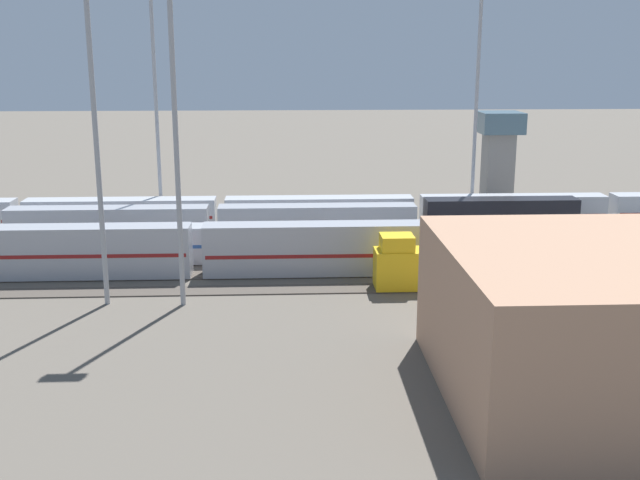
% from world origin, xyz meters
% --- Properties ---
extents(ground_plane, '(400.00, 400.00, 0.00)m').
position_xyz_m(ground_plane, '(0.00, 0.00, 0.00)').
color(ground_plane, '#60594F').
extents(track_bed_0, '(140.00, 2.80, 0.12)m').
position_xyz_m(track_bed_0, '(0.00, -12.50, 0.06)').
color(track_bed_0, '#4C443D').
rests_on(track_bed_0, ground_plane).
extents(track_bed_1, '(140.00, 2.80, 0.12)m').
position_xyz_m(track_bed_1, '(0.00, -7.50, 0.06)').
color(track_bed_1, '#3D3833').
rests_on(track_bed_1, ground_plane).
extents(track_bed_2, '(140.00, 2.80, 0.12)m').
position_xyz_m(track_bed_2, '(0.00, -2.50, 0.06)').
color(track_bed_2, '#4C443D').
rests_on(track_bed_2, ground_plane).
extents(track_bed_3, '(140.00, 2.80, 0.12)m').
position_xyz_m(track_bed_3, '(0.00, 2.50, 0.06)').
color(track_bed_3, '#3D3833').
rests_on(track_bed_3, ground_plane).
extents(track_bed_4, '(140.00, 2.80, 0.12)m').
position_xyz_m(track_bed_4, '(0.00, 7.50, 0.06)').
color(track_bed_4, '#4C443D').
rests_on(track_bed_4, ground_plane).
extents(track_bed_5, '(140.00, 2.80, 0.12)m').
position_xyz_m(track_bed_5, '(0.00, 12.50, 0.06)').
color(track_bed_5, '#4C443D').
rests_on(track_bed_5, ground_plane).
extents(train_on_track_3, '(139.00, 3.06, 4.40)m').
position_xyz_m(train_on_track_3, '(5.05, 2.50, 2.05)').
color(train_on_track_3, '#1E6B9E').
rests_on(train_on_track_3, ground_plane).
extents(train_on_track_5, '(10.00, 3.00, 5.00)m').
position_xyz_m(train_on_track_5, '(-6.36, 12.50, 2.16)').
color(train_on_track_5, gold).
rests_on(train_on_track_5, ground_plane).
extents(train_on_track_4, '(95.60, 3.06, 5.00)m').
position_xyz_m(train_on_track_4, '(-9.07, 7.50, 2.61)').
color(train_on_track_4, '#A8AAB2').
rests_on(train_on_track_4, ground_plane).
extents(train_on_track_0, '(119.80, 3.06, 3.80)m').
position_xyz_m(train_on_track_0, '(2.31, -12.50, 1.99)').
color(train_on_track_0, silver).
rests_on(train_on_track_0, ground_plane).
extents(train_on_track_1, '(90.60, 3.00, 4.40)m').
position_xyz_m(train_on_track_1, '(16.32, -7.50, 2.09)').
color(train_on_track_1, black).
rests_on(train_on_track_1, ground_plane).
extents(light_mast_0, '(2.80, 0.70, 32.60)m').
position_xyz_m(light_mast_0, '(21.96, -14.69, 20.24)').
color(light_mast_0, '#9EA0A5').
rests_on(light_mast_0, ground_plane).
extents(light_mast_1, '(2.80, 0.70, 29.65)m').
position_xyz_m(light_mast_1, '(22.14, 15.67, 18.66)').
color(light_mast_1, '#9EA0A5').
rests_on(light_mast_1, ground_plane).
extents(light_mast_2, '(2.80, 0.70, 29.03)m').
position_xyz_m(light_mast_2, '(-17.17, -14.62, 18.33)').
color(light_mast_2, '#9EA0A5').
rests_on(light_mast_2, ground_plane).
extents(light_mast_3, '(2.80, 0.70, 27.57)m').
position_xyz_m(light_mast_3, '(15.50, 16.22, 17.53)').
color(light_mast_3, '#9EA0A5').
rests_on(light_mast_3, ground_plane).
extents(control_tower, '(6.00, 6.00, 12.83)m').
position_xyz_m(control_tower, '(-24.48, -29.50, 7.53)').
color(control_tower, gray).
rests_on(control_tower, ground_plane).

